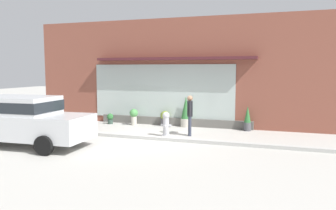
# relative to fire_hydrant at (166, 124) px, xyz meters

# --- Properties ---
(ground_plane) EXTENTS (60.00, 60.00, 0.00)m
(ground_plane) POSITION_rel_fire_hydrant_xyz_m (-0.51, -0.51, -0.48)
(ground_plane) COLOR #B2AFA8
(curb_strip) EXTENTS (14.00, 0.24, 0.12)m
(curb_strip) POSITION_rel_fire_hydrant_xyz_m (-0.51, -0.71, -0.42)
(curb_strip) COLOR #B2B2AD
(curb_strip) RESTS_ON ground_plane
(storefront) EXTENTS (14.00, 0.81, 4.83)m
(storefront) POSITION_rel_fire_hydrant_xyz_m (-0.52, 2.68, 1.88)
(storefront) COLOR brown
(storefront) RESTS_ON ground_plane
(fire_hydrant) EXTENTS (0.41, 0.37, 0.93)m
(fire_hydrant) POSITION_rel_fire_hydrant_xyz_m (0.00, 0.00, 0.00)
(fire_hydrant) COLOR #B2B2B7
(fire_hydrant) RESTS_ON ground_plane
(pedestrian_with_handbag) EXTENTS (0.30, 0.65, 1.56)m
(pedestrian_with_handbag) POSITION_rel_fire_hydrant_xyz_m (0.81, 0.45, 0.41)
(pedestrian_with_handbag) COLOR #333847
(pedestrian_with_handbag) RESTS_ON ground_plane
(parked_car_silver) EXTENTS (4.58, 2.09, 1.66)m
(parked_car_silver) POSITION_rel_fire_hydrant_xyz_m (-4.02, -3.06, 0.45)
(parked_car_silver) COLOR silver
(parked_car_silver) RESTS_ON ground_plane
(potted_plant_corner_tall) EXTENTS (0.31, 0.31, 1.04)m
(potted_plant_corner_tall) POSITION_rel_fire_hydrant_xyz_m (2.81, 2.21, 0.01)
(potted_plant_corner_tall) COLOR #4C4C51
(potted_plant_corner_tall) RESTS_ON ground_plane
(potted_plant_by_entrance) EXTENTS (0.47, 0.47, 1.35)m
(potted_plant_by_entrance) POSITION_rel_fire_hydrant_xyz_m (0.12, 2.33, 0.16)
(potted_plant_by_entrance) COLOR #B7B2A3
(potted_plant_by_entrance) RESTS_ON ground_plane
(potted_plant_doorstep) EXTENTS (0.41, 0.41, 0.68)m
(potted_plant_doorstep) POSITION_rel_fire_hydrant_xyz_m (-0.85, 2.26, -0.12)
(potted_plant_doorstep) COLOR #4C4C51
(potted_plant_doorstep) RESTS_ON ground_plane
(potted_plant_window_center) EXTENTS (0.38, 0.38, 0.75)m
(potted_plant_window_center) POSITION_rel_fire_hydrant_xyz_m (-2.26, 1.98, -0.04)
(potted_plant_window_center) COLOR #B7B2A3
(potted_plant_window_center) RESTS_ON ground_plane
(potted_plant_trailing_edge) EXTENTS (0.30, 0.30, 0.49)m
(potted_plant_trailing_edge) POSITION_rel_fire_hydrant_xyz_m (-3.46, 1.95, -0.22)
(potted_plant_trailing_edge) COLOR #33473D
(potted_plant_trailing_edge) RESTS_ON ground_plane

